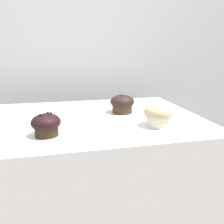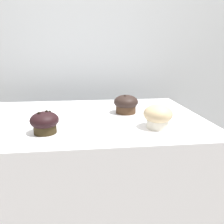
# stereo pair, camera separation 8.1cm
# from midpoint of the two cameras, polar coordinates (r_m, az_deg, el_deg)

# --- Properties ---
(wall_back) EXTENTS (3.20, 0.10, 1.80)m
(wall_back) POSITION_cam_midpoint_polar(r_m,az_deg,el_deg) (1.50, -11.93, 5.05)
(wall_back) COLOR #B2B7BC
(wall_back) RESTS_ON ground
(display_counter) EXTENTS (1.00, 0.64, 0.90)m
(display_counter) POSITION_cam_midpoint_polar(r_m,az_deg,el_deg) (1.13, -10.00, -23.96)
(display_counter) COLOR silver
(display_counter) RESTS_ON ground
(muffin_front_center) EXTENTS (0.10, 0.10, 0.08)m
(muffin_front_center) POSITION_cam_midpoint_polar(r_m,az_deg,el_deg) (0.79, 9.09, -0.74)
(muffin_front_center) COLOR silver
(muffin_front_center) RESTS_ON display_counter
(muffin_back_left) EXTENTS (0.11, 0.11, 0.08)m
(muffin_back_left) POSITION_cam_midpoint_polar(r_m,az_deg,el_deg) (0.96, 0.29, 2.19)
(muffin_back_left) COLOR #442D1D
(muffin_back_left) RESTS_ON display_counter
(muffin_back_right) EXTENTS (0.09, 0.09, 0.08)m
(muffin_back_right) POSITION_cam_midpoint_polar(r_m,az_deg,el_deg) (0.74, -19.88, -3.13)
(muffin_back_right) COLOR #302614
(muffin_back_right) RESTS_ON display_counter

